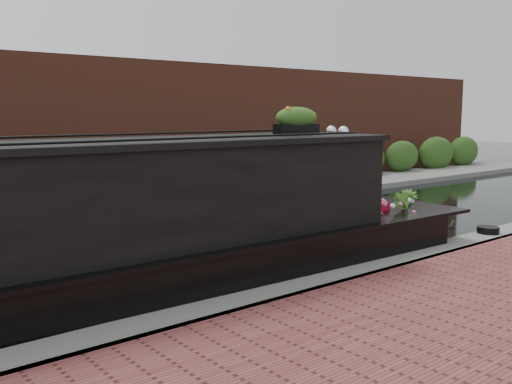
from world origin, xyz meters
TOP-DOWN VIEW (x-y plane):
  - ground at (0.00, 0.00)m, footprint 80.00×80.00m
  - near_bank_coping at (0.00, -3.30)m, footprint 40.00×0.60m
  - far_bank_path at (0.00, 4.20)m, footprint 40.00×2.40m
  - far_hedge at (0.00, 5.10)m, footprint 40.00×1.10m
  - far_brick_wall at (0.00, 7.20)m, footprint 40.00×1.00m
  - narrowboat at (-2.24, -2.01)m, footprint 11.74×2.46m
  - rope_fender at (4.09, -2.01)m, footprint 0.32×0.33m
  - coiled_mooring_rope at (4.58, -3.22)m, footprint 0.40×0.40m

SIDE VIEW (x-z plane):
  - ground at x=0.00m, z-range 0.00..0.00m
  - near_bank_coping at x=0.00m, z-range -0.25..0.25m
  - far_bank_path at x=0.00m, z-range -0.17..0.17m
  - far_hedge at x=0.00m, z-range -1.40..1.40m
  - far_brick_wall at x=0.00m, z-range -4.00..4.00m
  - rope_fender at x=4.09m, z-range 0.00..0.32m
  - coiled_mooring_rope at x=4.58m, z-range 0.25..0.37m
  - narrowboat at x=-2.24m, z-range -0.57..2.19m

